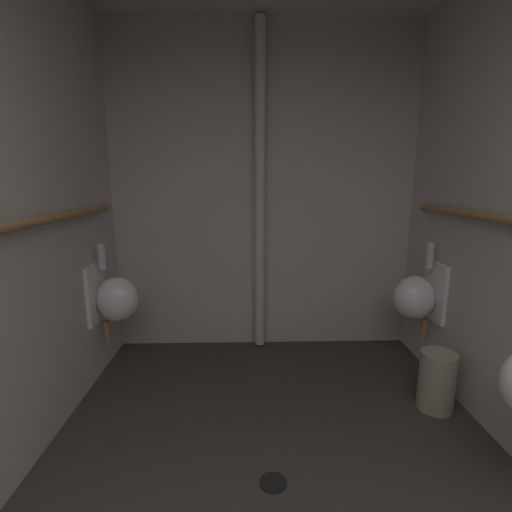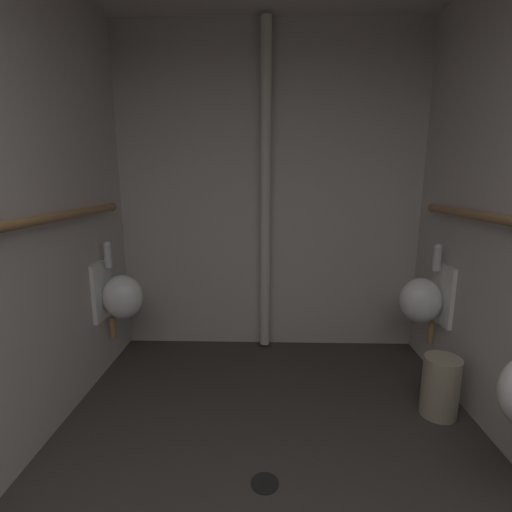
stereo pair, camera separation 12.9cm
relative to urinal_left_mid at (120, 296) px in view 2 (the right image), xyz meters
name	(u,v)px [view 2 (the right image)]	position (x,y,z in m)	size (l,w,h in m)	color
floor	(270,510)	(1.13, -1.20, -0.65)	(2.67, 3.57, 0.08)	#383330
wall_back	(270,193)	(1.13, 0.56, 0.74)	(2.67, 0.06, 2.70)	beige
urinal_left_mid	(120,296)	(0.00, 0.00, 0.00)	(0.32, 0.30, 0.76)	white
urinal_right_far	(424,299)	(2.26, -0.02, 0.00)	(0.32, 0.30, 0.76)	white
standpipe_back_wall	(265,194)	(1.09, 0.45, 0.74)	(0.08, 0.08, 2.65)	beige
floor_drain	(265,483)	(1.10, -1.09, -0.60)	(0.14, 0.14, 0.01)	black
waste_bin	(440,386)	(2.20, -0.50, -0.42)	(0.22, 0.22, 0.39)	#9E937A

